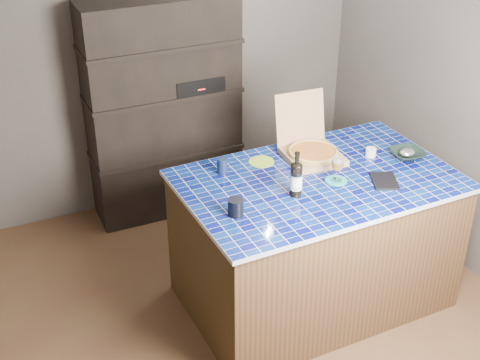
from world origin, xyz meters
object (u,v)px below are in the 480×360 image
mead_bottle (296,179)px  wine_glass (338,164)px  dvd_case (384,181)px  pizza_box (311,150)px  kitchen_island (314,240)px  bowl (407,154)px

mead_bottle → wine_glass: mead_bottle is taller
dvd_case → pizza_box: bearing=141.3°
kitchen_island → pizza_box: size_ratio=3.89×
dvd_case → kitchen_island: bearing=172.5°
dvd_case → bowl: 0.39m
wine_glass → mead_bottle: bearing=-171.8°
dvd_case → bowl: bearing=55.8°
wine_glass → dvd_case: 0.32m
pizza_box → dvd_case: (0.26, -0.48, -0.05)m
wine_glass → bowl: (0.60, 0.07, -0.10)m
mead_bottle → pizza_box: bearing=49.7°
kitchen_island → bowl: size_ratio=8.04×
mead_bottle → bowl: 0.93m
pizza_box → wine_glass: (-0.01, -0.34, 0.07)m
pizza_box → kitchen_island: bearing=-106.7°
kitchen_island → wine_glass: size_ratio=10.19×
dvd_case → wine_glass: bearing=176.2°
bowl → dvd_case: bearing=-147.3°
mead_bottle → bowl: (0.92, 0.12, -0.09)m
mead_bottle → bowl: size_ratio=1.33×
kitchen_island → bowl: (0.68, 0.00, 0.50)m
kitchen_island → dvd_case: bearing=-32.4°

